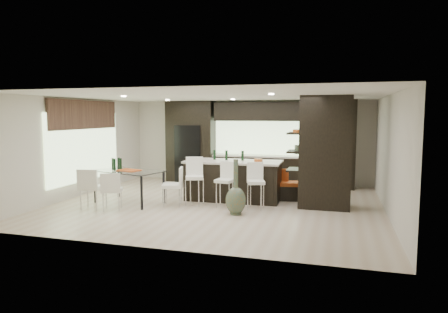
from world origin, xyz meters
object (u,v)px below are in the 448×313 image
(bench, at_px, (276,191))
(chair_end, at_px, (172,188))
(stool_right, at_px, (256,190))
(chair_far, at_px, (92,190))
(chair_near, at_px, (112,193))
(kitchen_island, at_px, (233,180))
(stool_left, at_px, (195,186))
(floor_vase, at_px, (236,187))
(stool_mid, at_px, (225,189))
(dining_table, at_px, (129,187))

(bench, xyz_separation_m, chair_end, (-2.35, -1.45, 0.20))
(stool_right, height_order, bench, stool_right)
(chair_far, relative_size, chair_end, 1.02)
(chair_near, distance_m, chair_far, 0.55)
(kitchen_island, bearing_deg, chair_end, -140.80)
(stool_left, height_order, bench, stool_left)
(bench, xyz_separation_m, floor_vase, (-0.63, -1.83, 0.39))
(stool_right, bearing_deg, chair_near, 179.41)
(stool_left, distance_m, stool_mid, 0.78)
(dining_table, bearing_deg, chair_far, -109.21)
(kitchen_island, height_order, stool_right, kitchen_island)
(stool_left, relative_size, chair_far, 1.07)
(kitchen_island, bearing_deg, stool_left, -133.45)
(stool_right, distance_m, dining_table, 3.25)
(dining_table, relative_size, chair_far, 1.93)
(stool_mid, bearing_deg, stool_left, -169.07)
(stool_right, height_order, dining_table, stool_right)
(stool_left, height_order, stool_mid, stool_left)
(stool_left, xyz_separation_m, chair_far, (-2.24, -1.05, -0.03))
(bench, relative_size, dining_table, 0.71)
(bench, bearing_deg, stool_right, -114.98)
(floor_vase, xyz_separation_m, chair_near, (-2.91, -0.41, -0.21))
(floor_vase, relative_size, chair_end, 1.42)
(stool_mid, relative_size, chair_near, 1.07)
(floor_vase, distance_m, chair_far, 3.48)
(chair_far, bearing_deg, dining_table, 45.76)
(stool_right, height_order, chair_far, chair_far)
(chair_far, bearing_deg, kitchen_island, 21.83)
(floor_vase, bearing_deg, kitchen_island, 106.69)
(stool_left, relative_size, stool_mid, 1.08)
(floor_vase, height_order, chair_far, floor_vase)
(floor_vase, xyz_separation_m, chair_end, (-1.71, 0.38, -0.18))
(kitchen_island, height_order, chair_far, kitchen_island)
(floor_vase, height_order, chair_near, floor_vase)
(stool_right, distance_m, chair_near, 3.40)
(dining_table, xyz_separation_m, chair_far, (-0.54, -0.81, 0.03))
(stool_right, distance_m, chair_far, 3.93)
(bench, bearing_deg, chair_far, -162.01)
(stool_mid, distance_m, chair_near, 2.68)
(bench, bearing_deg, kitchen_island, -172.40)
(stool_right, relative_size, floor_vase, 0.71)
(stool_mid, relative_size, chair_far, 0.99)
(floor_vase, xyz_separation_m, dining_table, (-2.91, 0.38, -0.21))
(floor_vase, relative_size, chair_near, 1.50)
(bench, xyz_separation_m, dining_table, (-3.54, -1.45, 0.18))
(kitchen_island, bearing_deg, bench, 17.32)
(stool_mid, height_order, stool_right, stool_right)
(stool_right, bearing_deg, chair_far, 177.22)
(kitchen_island, bearing_deg, floor_vase, -74.60)
(chair_end, bearing_deg, chair_far, 98.79)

